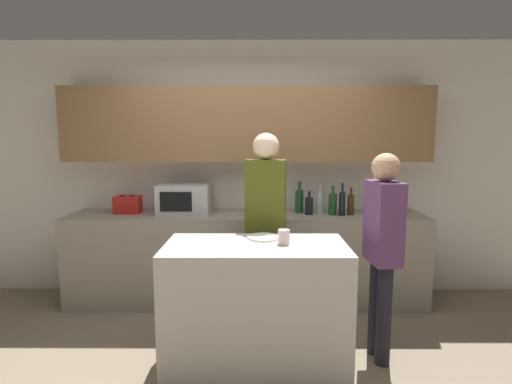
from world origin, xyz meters
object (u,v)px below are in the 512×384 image
at_px(bottle_5, 351,204).
at_px(potted_plant, 378,194).
at_px(bottle_0, 299,201).
at_px(plate_on_island, 264,237).
at_px(bottle_1, 309,206).
at_px(microwave, 184,199).
at_px(bottle_4, 342,203).
at_px(person_center, 266,213).
at_px(bottle_3, 333,204).
at_px(cup_0, 284,237).
at_px(person_left, 383,240).
at_px(toaster, 128,204).
at_px(bottle_2, 320,202).

bearing_deg(bottle_5, potted_plant, 13.28).
relative_size(bottle_0, plate_on_island, 1.25).
xyz_separation_m(potted_plant, bottle_1, (-0.71, -0.06, -0.11)).
bearing_deg(bottle_0, plate_on_island, -109.36).
distance_m(microwave, plate_on_island, 1.32).
bearing_deg(bottle_1, potted_plant, 4.82).
bearing_deg(bottle_4, person_center, -146.80).
bearing_deg(bottle_3, bottle_1, 175.21).
relative_size(cup_0, person_left, 0.07).
bearing_deg(bottle_4, microwave, 175.66).
distance_m(bottle_4, bottle_5, 0.11).
bearing_deg(bottle_4, plate_on_island, -130.68).
xyz_separation_m(bottle_4, cup_0, (-0.65, -1.09, -0.07)).
bearing_deg(bottle_1, plate_on_island, -115.57).
distance_m(toaster, person_center, 1.54).
bearing_deg(bottle_5, bottle_2, 159.39).
bearing_deg(person_center, cup_0, 109.49).
relative_size(bottle_1, bottle_3, 0.80).
relative_size(bottle_1, cup_0, 2.21).
height_order(toaster, bottle_5, bottle_5).
relative_size(toaster, bottle_3, 0.87).
xyz_separation_m(toaster, bottle_3, (2.09, -0.08, 0.02)).
distance_m(bottle_3, bottle_5, 0.18).
bearing_deg(bottle_1, bottle_4, -11.14).
relative_size(microwave, potted_plant, 1.32).
relative_size(plate_on_island, cup_0, 2.42).
distance_m(bottle_3, plate_on_island, 1.20).
xyz_separation_m(bottle_2, bottle_5, (0.29, -0.11, -0.00)).
distance_m(bottle_2, bottle_4, 0.25).
distance_m(bottle_2, plate_on_island, 1.24).
xyz_separation_m(bottle_0, cup_0, (-0.24, -1.26, -0.07)).
distance_m(bottle_0, person_left, 1.30).
bearing_deg(person_center, potted_plant, -143.57).
xyz_separation_m(bottle_0, bottle_3, (0.32, -0.12, -0.01)).
relative_size(toaster, cup_0, 2.42).
bearing_deg(bottle_2, potted_plant, -4.19).
height_order(bottle_2, plate_on_island, bottle_2).
bearing_deg(bottle_2, person_left, -76.52).
height_order(microwave, bottle_4, bottle_4).
distance_m(person_left, person_center, 1.01).
bearing_deg(person_center, bottle_3, -133.39).
xyz_separation_m(bottle_1, plate_on_island, (-0.47, -0.98, -0.08)).
relative_size(bottle_1, bottle_5, 0.85).
xyz_separation_m(toaster, cup_0, (1.53, -1.22, -0.04)).
xyz_separation_m(bottle_2, person_center, (-0.58, -0.67, 0.01)).
relative_size(person_left, person_center, 0.91).
bearing_deg(bottle_2, bottle_1, -141.26).
bearing_deg(microwave, toaster, 179.85).
height_order(toaster, bottle_2, bottle_2).
height_order(bottle_0, bottle_5, bottle_0).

